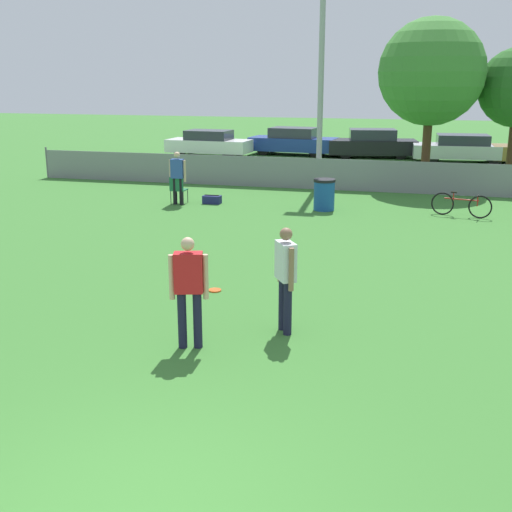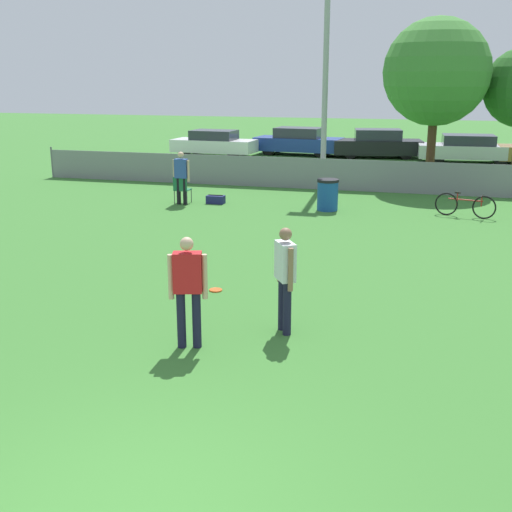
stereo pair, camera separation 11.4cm
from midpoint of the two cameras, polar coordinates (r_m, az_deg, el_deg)
The scene contains 15 objects.
fence_backline at distance 22.90m, azimuth 8.86°, elevation 7.09°, with size 24.68×0.07×1.21m.
light_pole at distance 23.67m, azimuth 5.74°, elevation 18.40°, with size 0.90×0.36×8.59m.
tree_near_pole at distance 24.63m, azimuth 15.21°, elevation 15.49°, with size 3.80×3.80×5.96m.
player_defender_red at distance 9.30m, azimuth -6.34°, elevation -2.58°, with size 0.55×0.33×1.68m.
player_receiver_white at distance 9.82m, azimuth 2.31°, elevation -1.50°, with size 0.41×0.49×1.68m.
spectator_in_blue at distance 20.26m, azimuth -7.14°, elevation 7.19°, with size 0.55×0.22×1.65m.
frisbee_disc at distance 12.04m, azimuth -3.95°, elevation -3.04°, with size 0.25×0.25×0.03m.
folding_chair_sideline at distance 20.43m, azimuth -7.11°, elevation 6.00°, with size 0.46×0.46×0.86m.
bicycle_sideline at distance 19.30m, azimuth 17.61°, elevation 4.36°, with size 1.67×0.55×0.71m.
trash_bin at distance 19.42m, azimuth 5.91°, elevation 5.46°, with size 0.65×0.65×0.94m.
gear_bag_sideline at distance 20.45m, azimuth -4.09°, elevation 5.03°, with size 0.56×0.31×0.28m.
parked_car_white at distance 33.19m, azimuth -4.31°, elevation 9.96°, with size 4.30×1.89×1.30m.
parked_car_blue at distance 33.65m, azimuth 3.25°, elevation 10.13°, with size 4.58×2.16×1.39m.
parked_car_dark at distance 33.00m, azimuth 10.18°, elevation 9.79°, with size 4.55×2.46×1.40m.
parked_car_silver at distance 32.03m, azimuth 17.74°, elevation 9.10°, with size 4.58×2.10×1.30m.
Camera 1 is at (2.34, -4.55, 3.84)m, focal length 45.00 mm.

